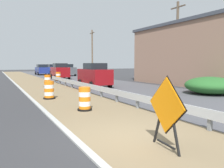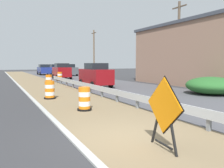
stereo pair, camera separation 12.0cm
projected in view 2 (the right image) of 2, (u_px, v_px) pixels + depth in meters
The scene contains 18 objects.
ground_plane at pixel (121, 138), 6.45m from camera, with size 160.00×160.00×0.00m, color #333335.
median_dirt_strip at pixel (146, 133), 6.86m from camera, with size 4.19×120.00×0.01m, color #7F6B4C.
curb_near_edge at pixel (78, 145), 5.86m from camera, with size 0.20×120.00×0.11m, color #ADADA8.
guardrail_median at pixel (208, 115), 7.01m from camera, with size 0.18×42.72×0.71m.
warning_sign_diamond at pixel (164, 109), 5.50m from camera, with size 0.17×1.47×1.87m.
traffic_barrel_nearest at pixel (84, 100), 10.21m from camera, with size 0.67×0.67×1.08m.
traffic_barrel_close at pixel (50, 91), 13.58m from camera, with size 0.72×0.72×1.10m.
traffic_barrel_mid at pixel (49, 81), 20.54m from camera, with size 0.70×0.70×1.12m.
traffic_barrel_far at pixel (60, 77), 27.78m from camera, with size 0.72×0.72×1.11m.
car_lead_near_lane at pixel (62, 71), 31.31m from camera, with size 2.21×4.16×2.20m.
car_trailing_near_lane at pixel (55, 69), 49.80m from camera, with size 2.14×4.69×2.02m.
car_lead_far_lane at pixel (95, 75), 20.57m from camera, with size 1.98×4.49×2.20m.
car_mid_far_lane at pixel (69, 70), 39.94m from camera, with size 2.12×4.64×2.08m.
car_trailing_far_lane at pixel (44, 70), 42.93m from camera, with size 2.18×4.62×2.02m.
roadside_shop_near at pixel (197, 54), 23.51m from camera, with size 7.67×12.65×6.22m.
utility_pole_near at pixel (178, 43), 21.08m from camera, with size 0.24×1.80×7.96m.
utility_pole_mid at pixel (94, 52), 38.17m from camera, with size 0.24×1.80×7.88m.
bush_roadside at pixel (211, 85), 15.63m from camera, with size 3.52×3.52×1.23m, color #286028.
Camera 2 is at (-3.12, -5.46, 2.15)m, focal length 35.57 mm.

